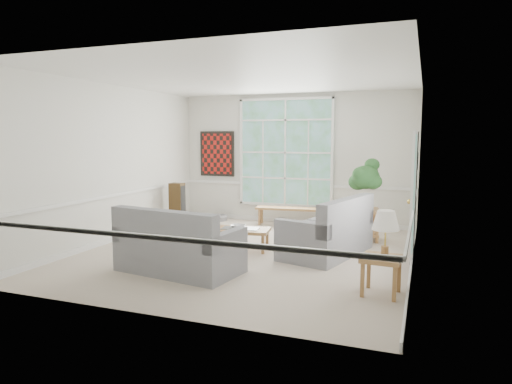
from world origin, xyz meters
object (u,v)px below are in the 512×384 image
(loveseat_front, at_px, (180,239))
(side_table, at_px, (381,276))
(end_table, at_px, (363,224))
(coffee_table, at_px, (240,239))
(loveseat_right, at_px, (326,225))

(loveseat_front, relative_size, side_table, 3.63)
(loveseat_front, bearing_deg, end_table, 61.93)
(coffee_table, relative_size, side_table, 2.06)
(loveseat_right, relative_size, loveseat_front, 1.02)
(loveseat_right, xyz_separation_m, side_table, (1.08, -1.78, -0.25))
(end_table, bearing_deg, coffee_table, -141.31)
(loveseat_front, xyz_separation_m, coffee_table, (0.35, 1.54, -0.30))
(loveseat_right, bearing_deg, side_table, -43.68)
(loveseat_right, relative_size, end_table, 2.98)
(loveseat_front, height_order, end_table, loveseat_front)
(side_table, bearing_deg, end_table, 101.50)
(end_table, distance_m, side_table, 3.17)
(loveseat_front, height_order, coffee_table, loveseat_front)
(side_table, bearing_deg, loveseat_right, 121.23)
(loveseat_right, bearing_deg, end_table, 86.29)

